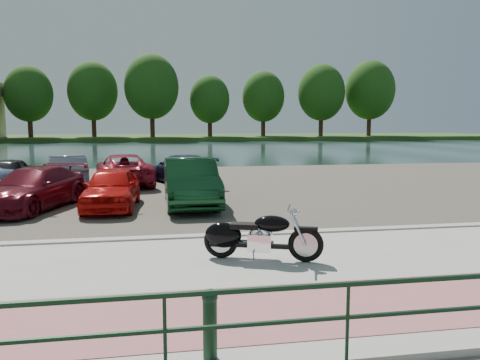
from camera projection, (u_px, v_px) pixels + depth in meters
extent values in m
plane|color=#595447|center=(266.00, 263.00, 9.16)|extent=(200.00, 200.00, 0.00)
cube|color=#9E9A94|center=(279.00, 278.00, 8.17)|extent=(60.00, 6.00, 0.10)
cube|color=#9D5B59|center=(305.00, 308.00, 6.70)|extent=(60.00, 2.00, 0.01)
cube|color=#9E9A94|center=(247.00, 236.00, 11.10)|extent=(60.00, 0.30, 0.14)
cube|color=#3F3A33|center=(208.00, 187.00, 19.91)|extent=(60.00, 18.00, 0.04)
cube|color=#1A302B|center=(179.00, 150.00, 48.28)|extent=(120.00, 40.00, 0.00)
cube|color=#244017|center=(171.00, 137.00, 79.55)|extent=(120.00, 24.00, 0.60)
cylinder|color=#152F1E|center=(165.00, 335.00, 4.84)|extent=(0.04, 0.04, 0.90)
cylinder|color=#152F1E|center=(348.00, 322.00, 5.18)|extent=(0.04, 0.04, 0.90)
cube|color=#152F1E|center=(349.00, 284.00, 5.12)|extent=(24.00, 0.05, 0.05)
cube|color=#152F1E|center=(348.00, 317.00, 5.17)|extent=(24.00, 0.04, 0.04)
cylinder|color=#152F1E|center=(210.00, 329.00, 5.23)|extent=(0.16, 0.16, 0.70)
sphere|color=#152F1E|center=(210.00, 297.00, 5.18)|extent=(0.18, 0.18, 0.18)
cylinder|color=#381F14|center=(30.00, 121.00, 69.80)|extent=(0.70, 0.70, 4.95)
ellipsoid|color=#153C10|center=(29.00, 94.00, 69.31)|extent=(6.93, 6.93, 8.32)
cylinder|color=#381F14|center=(94.00, 119.00, 72.66)|extent=(0.70, 0.70, 5.40)
ellipsoid|color=#153C10|center=(93.00, 91.00, 72.13)|extent=(7.56, 7.56, 9.07)
cylinder|color=#381F14|center=(152.00, 118.00, 71.41)|extent=(0.70, 0.70, 5.85)
ellipsoid|color=#153C10|center=(152.00, 87.00, 70.84)|extent=(8.19, 8.19, 9.83)
cylinder|color=#381F14|center=(210.00, 122.00, 74.38)|extent=(0.70, 0.70, 4.50)
ellipsoid|color=#153C10|center=(210.00, 99.00, 73.94)|extent=(6.30, 6.30, 7.56)
cylinder|color=#381F14|center=(263.00, 121.00, 77.24)|extent=(0.70, 0.70, 4.95)
ellipsoid|color=#153C10|center=(263.00, 97.00, 76.76)|extent=(6.93, 6.93, 8.32)
cylinder|color=#381F14|center=(321.00, 119.00, 75.99)|extent=(0.70, 0.70, 5.40)
ellipsoid|color=#153C10|center=(321.00, 92.00, 75.47)|extent=(7.56, 7.56, 9.07)
cylinder|color=#381F14|center=(369.00, 118.00, 78.86)|extent=(0.70, 0.70, 5.85)
ellipsoid|color=#153C10|center=(370.00, 90.00, 78.29)|extent=(8.19, 8.19, 9.83)
torus|color=black|center=(306.00, 245.00, 8.87)|extent=(0.68, 0.34, 0.68)
torus|color=black|center=(221.00, 241.00, 9.15)|extent=(0.68, 0.34, 0.68)
cylinder|color=#B2B2B7|center=(306.00, 245.00, 8.87)|extent=(0.45, 0.21, 0.46)
cylinder|color=#B2B2B7|center=(221.00, 241.00, 9.15)|extent=(0.45, 0.21, 0.46)
cylinder|color=silver|center=(298.00, 230.00, 8.76)|extent=(0.32, 0.16, 0.63)
cylinder|color=silver|center=(299.00, 227.00, 8.96)|extent=(0.32, 0.16, 0.63)
cylinder|color=silver|center=(289.00, 208.00, 8.84)|extent=(0.29, 0.72, 0.04)
sphere|color=silver|center=(294.00, 213.00, 8.84)|extent=(0.20, 0.20, 0.16)
sphere|color=silver|center=(298.00, 213.00, 8.83)|extent=(0.14, 0.14, 0.11)
cube|color=black|center=(306.00, 229.00, 8.83)|extent=(0.47, 0.28, 0.06)
cube|color=black|center=(263.00, 246.00, 9.02)|extent=(1.16, 0.50, 0.08)
cube|color=silver|center=(260.00, 242.00, 9.02)|extent=(0.53, 0.45, 0.34)
cylinder|color=silver|center=(265.00, 232.00, 8.98)|extent=(0.29, 0.25, 0.27)
cylinder|color=silver|center=(255.00, 232.00, 9.01)|extent=(0.29, 0.25, 0.27)
ellipsoid|color=black|center=(272.00, 224.00, 8.94)|extent=(0.76, 0.57, 0.32)
cube|color=black|center=(245.00, 226.00, 9.03)|extent=(0.61, 0.45, 0.10)
ellipsoid|color=black|center=(223.00, 235.00, 9.13)|extent=(0.80, 0.56, 0.50)
cube|color=black|center=(221.00, 238.00, 9.15)|extent=(0.44, 0.30, 0.30)
cylinder|color=silver|center=(246.00, 246.00, 9.24)|extent=(1.07, 0.45, 0.09)
cylinder|color=silver|center=(246.00, 242.00, 9.23)|extent=(1.07, 0.45, 0.09)
cylinder|color=#B2B2B7|center=(254.00, 256.00, 8.89)|extent=(0.07, 0.14, 0.22)
imported|color=#5A0C18|center=(33.00, 188.00, 14.65)|extent=(3.09, 4.84, 1.31)
imported|color=red|center=(112.00, 188.00, 14.79)|extent=(1.73, 3.92, 1.31)
imported|color=#0E3419|center=(191.00, 182.00, 15.32)|extent=(1.69, 4.70, 1.54)
imported|color=black|center=(11.00, 172.00, 20.02)|extent=(1.66, 3.71, 1.24)
imported|color=slate|center=(67.00, 171.00, 19.87)|extent=(2.35, 4.30, 1.34)
imported|color=maroon|center=(124.00, 169.00, 20.41)|extent=(2.93, 5.16, 1.36)
imported|color=#27294D|center=(182.00, 169.00, 20.89)|extent=(3.14, 4.85, 1.31)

